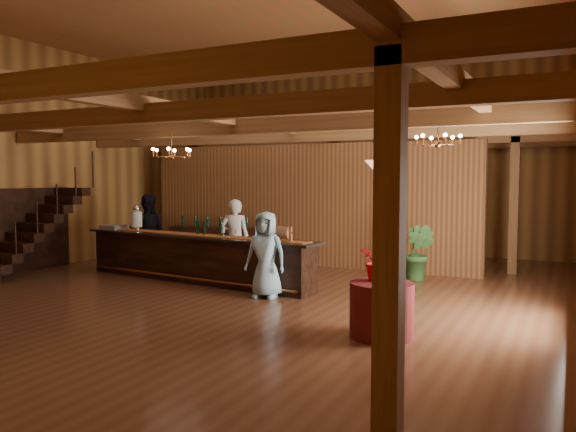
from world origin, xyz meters
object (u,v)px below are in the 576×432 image
at_px(raffle_drum, 284,233).
at_px(staff_second, 147,232).
at_px(backbar_shelf, 227,245).
at_px(beverage_dispenser, 137,218).
at_px(chandelier_left, 172,152).
at_px(pendant_lamp, 383,167).
at_px(round_table, 382,310).
at_px(bartender, 235,239).
at_px(chandelier_right, 438,140).
at_px(tasting_bar, 195,258).
at_px(floor_plant, 418,252).
at_px(guest, 266,255).

xyz_separation_m(raffle_drum, staff_second, (-4.33, 1.07, -0.27)).
xyz_separation_m(raffle_drum, backbar_shelf, (-3.19, 2.88, -0.73)).
xyz_separation_m(beverage_dispenser, chandelier_left, (2.03, -1.22, 1.45)).
xyz_separation_m(backbar_shelf, pendant_lamp, (5.79, -4.90, 1.94)).
distance_m(raffle_drum, staff_second, 4.47).
bearing_deg(beverage_dispenser, staff_second, 105.65).
height_order(round_table, chandelier_left, chandelier_left).
distance_m(pendant_lamp, bartender, 5.45).
xyz_separation_m(chandelier_left, staff_second, (-2.18, 1.76, -1.83)).
height_order(chandelier_right, bartender, chandelier_right).
xyz_separation_m(tasting_bar, floor_plant, (4.32, 2.24, 0.11)).
bearing_deg(tasting_bar, chandelier_left, -74.09).
bearing_deg(pendant_lamp, chandelier_left, 164.32).
height_order(pendant_lamp, staff_second, pendant_lamp).
height_order(chandelier_left, chandelier_right, same).
relative_size(beverage_dispenser, bartender, 0.34).
relative_size(tasting_bar, raffle_drum, 18.03).
bearing_deg(round_table, pendant_lamp, 0.00).
height_order(backbar_shelf, chandelier_left, chandelier_left).
relative_size(backbar_shelf, guest, 2.02).
distance_m(chandelier_left, floor_plant, 5.66).
height_order(round_table, chandelier_right, chandelier_right).
xyz_separation_m(chandelier_left, chandelier_right, (4.96, 1.14, 0.17)).
xyz_separation_m(backbar_shelf, guest, (3.05, -3.35, 0.35)).
bearing_deg(staff_second, chandelier_left, 105.45).
xyz_separation_m(pendant_lamp, bartender, (-4.32, 2.97, -1.51)).
bearing_deg(pendant_lamp, backbar_shelf, 139.75).
bearing_deg(chandelier_right, guest, -162.51).
bearing_deg(floor_plant, round_table, -82.52).
relative_size(tasting_bar, chandelier_left, 7.66).
bearing_deg(tasting_bar, chandelier_right, 7.85).
relative_size(chandelier_left, pendant_lamp, 0.89).
bearing_deg(floor_plant, backbar_shelf, 176.08).
relative_size(chandelier_right, staff_second, 0.43).
xyz_separation_m(staff_second, floor_plant, (6.33, 1.45, -0.29)).
distance_m(bartender, guest, 2.13).
bearing_deg(backbar_shelf, guest, -53.96).
height_order(backbar_shelf, round_table, backbar_shelf).
relative_size(bartender, staff_second, 0.97).
xyz_separation_m(raffle_drum, guest, (-0.14, -0.47, -0.38)).
xyz_separation_m(beverage_dispenser, guest, (4.04, -1.00, -0.49)).
bearing_deg(chandelier_right, raffle_drum, -170.74).
xyz_separation_m(pendant_lamp, floor_plant, (-0.60, 4.54, -1.78)).
bearing_deg(floor_plant, pendant_lamp, -82.52).
distance_m(backbar_shelf, pendant_lamp, 7.83).
distance_m(backbar_shelf, bartender, 2.46).
bearing_deg(guest, backbar_shelf, 126.25).
distance_m(round_table, chandelier_left, 5.46).
height_order(beverage_dispenser, guest, guest).
bearing_deg(chandelier_right, staff_second, 175.09).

